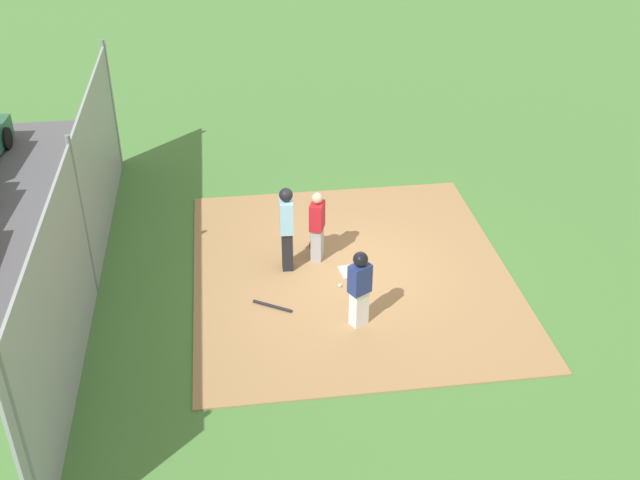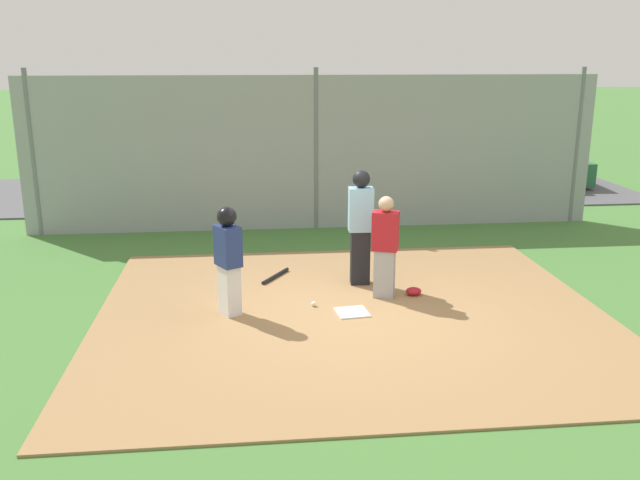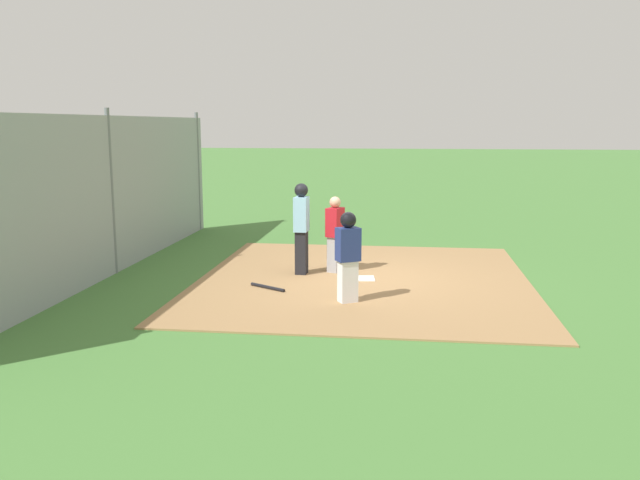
{
  "view_description": "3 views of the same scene",
  "coord_description": "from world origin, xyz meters",
  "views": [
    {
      "loc": [
        12.8,
        -2.38,
        8.73
      ],
      "look_at": [
        0.06,
        -0.65,
        0.87
      ],
      "focal_mm": 42.8,
      "sensor_mm": 36.0,
      "label": 1
    },
    {
      "loc": [
        1.41,
        8.91,
        3.56
      ],
      "look_at": [
        0.38,
        -0.72,
        0.92
      ],
      "focal_mm": 37.93,
      "sensor_mm": 36.0,
      "label": 2
    },
    {
      "loc": [
        12.7,
        0.77,
        3.04
      ],
      "look_at": [
        0.7,
        -0.77,
        0.91
      ],
      "focal_mm": 37.23,
      "sensor_mm": 36.0,
      "label": 3
    }
  ],
  "objects": [
    {
      "name": "ground_plane",
      "position": [
        0.0,
        0.0,
        0.0
      ],
      "size": [
        140.0,
        140.0,
        0.0
      ],
      "primitive_type": "plane",
      "color": "#477A38"
    },
    {
      "name": "dirt_infield",
      "position": [
        0.0,
        0.0,
        0.01
      ],
      "size": [
        7.2,
        6.4,
        0.03
      ],
      "primitive_type": "cube",
      "color": "#9E774C",
      "rests_on": "ground_plane"
    },
    {
      "name": "home_plate",
      "position": [
        0.0,
        0.0,
        0.04
      ],
      "size": [
        0.49,
        0.49,
        0.02
      ],
      "primitive_type": "cube",
      "rotation": [
        0.0,
        0.0,
        0.12
      ],
      "color": "white",
      "rests_on": "dirt_infield"
    },
    {
      "name": "catcher",
      "position": [
        -0.58,
        -0.62,
        0.83
      ],
      "size": [
        0.45,
        0.38,
        1.55
      ],
      "rotation": [
        0.0,
        0.0,
        1.21
      ],
      "color": "#9E9EA3",
      "rests_on": "dirt_infield"
    },
    {
      "name": "umpire",
      "position": [
        -0.32,
        -1.27,
        1.01
      ],
      "size": [
        0.39,
        0.28,
        1.84
      ],
      "rotation": [
        0.0,
        0.0,
        1.52
      ],
      "color": "black",
      "rests_on": "dirt_infield"
    },
    {
      "name": "runner",
      "position": [
        1.73,
        -0.16,
        0.9
      ],
      "size": [
        0.41,
        0.46,
        1.55
      ],
      "rotation": [
        0.0,
        0.0,
        3.66
      ],
      "color": "silver",
      "rests_on": "dirt_infield"
    },
    {
      "name": "baseball_bat",
      "position": [
        1.02,
        -1.7,
        0.06
      ],
      "size": [
        0.48,
        0.73,
        0.06
      ],
      "primitive_type": "cylinder",
      "rotation": [
        0.0,
        1.57,
        1.02
      ],
      "color": "black",
      "rests_on": "dirt_infield"
    },
    {
      "name": "catcher_mask",
      "position": [
        -1.05,
        -0.64,
        0.09
      ],
      "size": [
        0.24,
        0.2,
        0.12
      ],
      "primitive_type": "ellipsoid",
      "color": "#B21923",
      "rests_on": "dirt_infield"
    },
    {
      "name": "baseball",
      "position": [
        0.52,
        -0.32,
        0.07
      ],
      "size": [
        0.07,
        0.07,
        0.07
      ],
      "primitive_type": "sphere",
      "color": "white",
      "rests_on": "dirt_infield"
    },
    {
      "name": "backstop_fence",
      "position": [
        0.0,
        -5.11,
        1.6
      ],
      "size": [
        12.0,
        0.1,
        3.35
      ],
      "color": "#93999E",
      "rests_on": "ground_plane"
    },
    {
      "name": "parked_car_green",
      "position": [
        -5.84,
        -9.21,
        0.61
      ],
      "size": [
        4.32,
        2.14,
        1.28
      ],
      "rotation": [
        0.0,
        0.0,
        3.06
      ],
      "color": "#235B38",
      "rests_on": "parking_lot"
    },
    {
      "name": "parked_car_white",
      "position": [
        -2.64,
        -8.99,
        0.61
      ],
      "size": [
        4.32,
        2.12,
        1.28
      ],
      "rotation": [
        0.0,
        0.0,
        -0.08
      ],
      "color": "silver",
      "rests_on": "parking_lot"
    }
  ]
}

